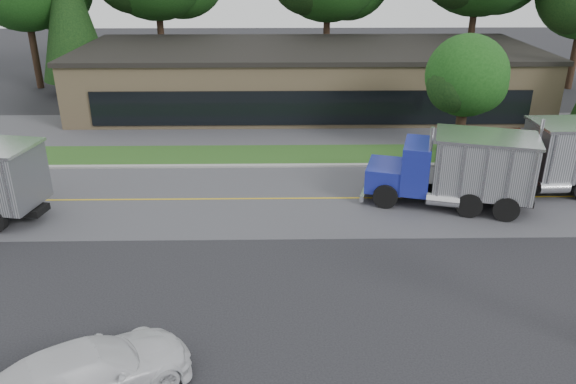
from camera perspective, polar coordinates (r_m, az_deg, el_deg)
name	(u,v)px	position (r m, az deg, el deg)	size (l,w,h in m)	color
ground	(283,314)	(18.33, -0.52, -12.33)	(140.00, 140.00, 0.00)	#303035
road	(281,199)	(26.16, -0.69, -0.70)	(60.00, 8.00, 0.02)	slate
center_line	(281,199)	(26.16, -0.69, -0.70)	(60.00, 0.12, 0.01)	gold
curb	(281,167)	(30.04, -0.73, 2.59)	(60.00, 0.30, 0.12)	#9E9E99
grass_verge	(281,155)	(31.73, -0.75, 3.76)	(60.00, 3.40, 0.03)	#2E561D
far_parking	(280,129)	(36.47, -0.79, 6.42)	(60.00, 7.00, 0.02)	slate
strip_mall	(307,78)	(41.83, 1.96, 11.47)	(32.00, 12.00, 4.00)	tan
evergreen_left	(69,8)	(47.78, -21.38, 16.97)	(5.22, 5.22, 11.87)	#382619
tree_verge	(467,79)	(32.25, 17.75, 10.84)	(4.68, 4.40, 6.68)	#382619
dump_truck_blue	(459,168)	(26.00, 17.00, 2.35)	(7.56, 4.42, 3.36)	black
dump_truck_maroon	(562,155)	(29.39, 26.04, 3.40)	(9.63, 3.04, 3.36)	black
rally_car	(89,373)	(15.90, -19.61, -16.96)	(2.16, 5.32, 1.54)	silver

